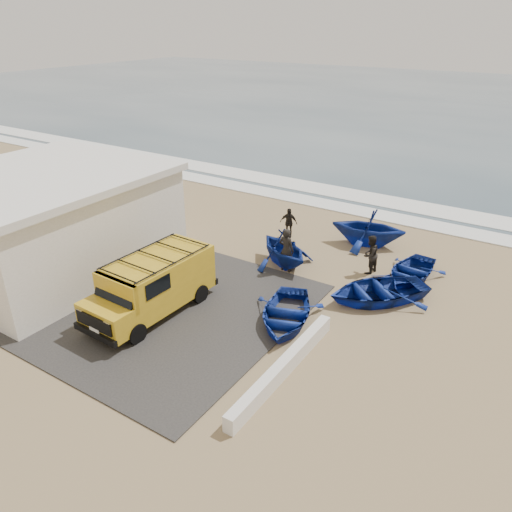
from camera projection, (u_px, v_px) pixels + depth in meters
The scene contains 16 objects.
ground at pixel (214, 292), 20.40m from camera, with size 160.00×160.00×0.00m, color #967E57.
slab at pixel (144, 298), 19.85m from camera, with size 12.00×10.00×0.05m, color #383633.
ocean at pixel (483, 106), 62.84m from camera, with size 180.00×88.00×0.01m, color #385166.
surf_line at pixel (337, 206), 29.48m from camera, with size 180.00×1.60×0.06m, color white.
surf_wash at pixel (353, 195), 31.38m from camera, with size 180.00×2.20×0.04m, color white.
building at pixel (46, 221), 21.61m from camera, with size 8.40×9.40×4.30m.
parapet at pixel (284, 367), 15.57m from camera, with size 0.35×6.00×0.55m, color silver.
van at pixel (153, 283), 18.52m from camera, with size 2.28×5.33×2.25m.
boat_near_left at pixel (285, 314), 18.18m from camera, with size 2.62×3.67×0.76m, color navy.
boat_near_right at pixel (378, 290), 19.64m from camera, with size 2.91×4.07×0.84m, color navy.
boat_mid_left at pixel (284, 248), 22.27m from camera, with size 2.74×3.17×1.67m, color navy.
boat_mid_right at pixel (411, 271), 21.29m from camera, with size 2.37×3.32×0.69m, color navy.
boat_far_left at pixel (368, 227), 24.22m from camera, with size 3.05×3.53×1.86m, color navy.
fisherman_front at pixel (286, 250), 21.67m from camera, with size 0.73×0.48×1.99m, color black.
fisherman_middle at pixel (370, 254), 21.57m from camera, with size 0.85×0.66×1.74m, color black.
fisherman_back at pixel (289, 223), 25.21m from camera, with size 0.89×0.37×1.52m, color black.
Camera 1 is at (11.06, -14.00, 10.15)m, focal length 35.00 mm.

